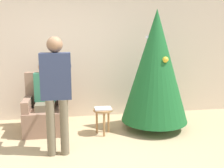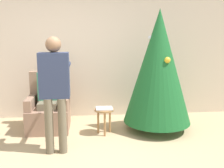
{
  "view_description": "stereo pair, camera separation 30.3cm",
  "coord_description": "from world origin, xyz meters",
  "px_view_note": "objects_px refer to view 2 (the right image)",
  "views": [
    {
      "loc": [
        -0.14,
        -3.12,
        1.69
      ],
      "look_at": [
        0.54,
        0.86,
        0.93
      ],
      "focal_mm": 42.0,
      "sensor_mm": 36.0,
      "label": 1
    },
    {
      "loc": [
        0.16,
        -3.16,
        1.69
      ],
      "look_at": [
        0.54,
        0.86,
        0.93
      ],
      "focal_mm": 42.0,
      "sensor_mm": 36.0,
      "label": 2
    }
  ],
  "objects_px": {
    "armchair": "(49,110)",
    "person_seated": "(48,93)",
    "person_standing": "(55,85)",
    "side_stool": "(104,114)",
    "christmas_tree": "(158,67)"
  },
  "relations": [
    {
      "from": "christmas_tree",
      "to": "person_standing",
      "type": "distance_m",
      "value": 1.85
    },
    {
      "from": "armchair",
      "to": "person_standing",
      "type": "relative_size",
      "value": 0.61
    },
    {
      "from": "christmas_tree",
      "to": "person_standing",
      "type": "height_order",
      "value": "christmas_tree"
    },
    {
      "from": "person_seated",
      "to": "side_stool",
      "type": "height_order",
      "value": "person_seated"
    },
    {
      "from": "person_standing",
      "to": "side_stool",
      "type": "height_order",
      "value": "person_standing"
    },
    {
      "from": "armchair",
      "to": "person_seated",
      "type": "relative_size",
      "value": 0.83
    },
    {
      "from": "person_standing",
      "to": "armchair",
      "type": "bearing_deg",
      "value": 103.61
    },
    {
      "from": "person_standing",
      "to": "side_stool",
      "type": "bearing_deg",
      "value": 40.04
    },
    {
      "from": "armchair",
      "to": "side_stool",
      "type": "bearing_deg",
      "value": -20.44
    },
    {
      "from": "christmas_tree",
      "to": "person_standing",
      "type": "bearing_deg",
      "value": -156.32
    },
    {
      "from": "person_seated",
      "to": "person_standing",
      "type": "bearing_deg",
      "value": -75.9
    },
    {
      "from": "armchair",
      "to": "person_seated",
      "type": "bearing_deg",
      "value": -90.0
    },
    {
      "from": "person_standing",
      "to": "person_seated",
      "type": "bearing_deg",
      "value": 104.1
    },
    {
      "from": "side_stool",
      "to": "person_standing",
      "type": "bearing_deg",
      "value": -139.96
    },
    {
      "from": "christmas_tree",
      "to": "side_stool",
      "type": "bearing_deg",
      "value": -172.76
    }
  ]
}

